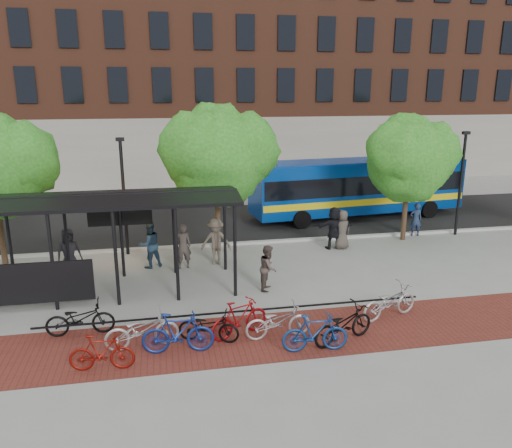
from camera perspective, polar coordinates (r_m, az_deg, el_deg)
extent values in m
plane|color=#9E9E99|center=(20.20, 5.32, -5.44)|extent=(160.00, 160.00, 0.00)
cube|color=black|center=(27.59, 0.73, 0.36)|extent=(160.00, 8.00, 0.01)
cube|color=#B7B7B2|center=(23.83, 2.67, -1.96)|extent=(160.00, 0.25, 0.12)
cube|color=maroon|center=(15.30, 3.26, -12.50)|extent=(24.00, 3.00, 0.01)
cube|color=black|center=(15.86, -2.21, -11.44)|extent=(12.00, 0.05, 0.95)
cube|color=brown|center=(46.80, 8.77, 18.69)|extent=(55.00, 14.00, 20.00)
cube|color=#7A664C|center=(59.58, -22.79, 21.83)|extent=(22.00, 22.00, 30.00)
cylinder|color=black|center=(20.52, -26.34, -1.82)|extent=(0.12, 0.12, 3.30)
cylinder|color=black|center=(17.53, -22.25, -4.11)|extent=(0.12, 0.12, 3.30)
cylinder|color=black|center=(20.06, -20.84, -1.58)|extent=(0.12, 0.12, 3.30)
cylinder|color=black|center=(17.23, -15.72, -3.84)|extent=(0.12, 0.12, 3.30)
cylinder|color=black|center=(19.80, -15.14, -1.31)|extent=(0.12, 0.12, 3.30)
cylinder|color=black|center=(17.16, -9.05, -3.52)|extent=(0.12, 0.12, 3.30)
cylinder|color=black|center=(19.74, -9.35, -1.02)|extent=(0.12, 0.12, 3.30)
cylinder|color=black|center=(17.32, -2.42, -3.16)|extent=(0.12, 0.12, 3.30)
cylinder|color=black|center=(19.88, -3.58, -0.72)|extent=(0.12, 0.12, 3.30)
cube|color=black|center=(17.93, -25.21, -6.23)|extent=(4.50, 0.08, 1.40)
cube|color=black|center=(17.50, -19.24, 2.29)|extent=(10.60, 1.65, 0.29)
cube|color=black|center=(18.85, -18.68, 3.24)|extent=(10.60, 1.65, 0.29)
cube|color=black|center=(19.61, -18.32, 2.51)|extent=(9.00, 0.10, 0.40)
cube|color=black|center=(19.70, -15.27, 0.86)|extent=(2.40, 0.12, 0.70)
cube|color=#FF7200|center=(19.78, -15.25, 0.92)|extent=(2.20, 0.02, 0.55)
cylinder|color=#382619|center=(23.18, -27.06, -1.26)|extent=(0.24, 0.24, 2.38)
sphere|color=#23691C|center=(22.50, -25.43, 6.56)|extent=(3.20, 3.20, 3.20)
cylinder|color=#382619|center=(22.33, -4.38, 0.03)|extent=(0.24, 0.24, 2.52)
sphere|color=#23691C|center=(21.74, -4.54, 7.52)|extent=(4.20, 4.20, 4.20)
sphere|color=#23691C|center=(22.03, -1.87, 8.45)|extent=(3.36, 3.36, 3.36)
sphere|color=#23691C|center=(21.31, -6.74, 8.39)|extent=(3.15, 3.15, 3.15)
sphere|color=#23691C|center=(22.05, -4.44, 9.73)|extent=(2.94, 2.94, 2.94)
cylinder|color=#382619|center=(24.98, 16.59, 0.79)|extent=(0.24, 0.24, 2.27)
sphere|color=#23691C|center=(24.48, 17.07, 6.82)|extent=(3.80, 3.80, 3.80)
sphere|color=#23691C|center=(25.07, 18.85, 7.55)|extent=(3.04, 3.04, 3.04)
sphere|color=#23691C|center=(23.81, 15.84, 7.66)|extent=(2.85, 2.85, 2.85)
sphere|color=#23691C|center=(24.78, 16.99, 8.79)|extent=(2.66, 2.66, 2.66)
cylinder|color=black|center=(22.25, -14.83, 2.79)|extent=(0.14, 0.14, 5.00)
cube|color=black|center=(21.86, -15.29, 9.32)|extent=(0.35, 0.20, 0.15)
cylinder|color=black|center=(26.45, 22.32, 4.09)|extent=(0.14, 0.14, 5.00)
cube|color=black|center=(26.12, 22.89, 9.57)|extent=(0.35, 0.20, 0.15)
cube|color=#083793|center=(28.60, 11.55, 4.35)|extent=(12.30, 3.87, 2.77)
cube|color=black|center=(28.56, 11.58, 4.80)|extent=(12.07, 3.88, 1.01)
cube|color=yellow|center=(28.74, 11.48, 3.02)|extent=(12.19, 3.91, 0.35)
cube|color=#083793|center=(28.38, 11.70, 7.00)|extent=(12.03, 3.58, 0.18)
cylinder|color=black|center=(26.12, 5.25, 0.51)|extent=(0.99, 0.38, 0.97)
cylinder|color=black|center=(28.48, 3.28, 1.81)|extent=(0.99, 0.38, 0.97)
cylinder|color=black|center=(29.84, 19.17, 1.60)|extent=(0.99, 0.38, 0.97)
cylinder|color=black|center=(31.94, 16.45, 2.68)|extent=(0.99, 0.38, 0.97)
imported|color=black|center=(15.94, -19.46, -10.15)|extent=(2.00, 0.73, 1.04)
imported|color=maroon|center=(13.94, -17.22, -13.84)|extent=(1.73, 0.63, 1.02)
imported|color=#B1B1B4|center=(14.72, -12.91, -11.70)|extent=(2.16, 1.00, 1.09)
imported|color=navy|center=(14.24, -8.91, -12.21)|extent=(2.04, 0.71, 1.20)
imported|color=black|center=(14.77, -5.44, -11.58)|extent=(1.91, 1.19, 0.95)
imported|color=maroon|center=(14.96, -1.90, -10.71)|extent=(1.97, 1.25, 1.15)
imported|color=#ADADB0|center=(14.91, 2.53, -11.05)|extent=(2.01, 0.80, 1.04)
imported|color=navy|center=(14.26, 6.77, -12.27)|extent=(1.91, 0.67, 1.12)
imported|color=black|center=(14.87, 9.95, -11.23)|extent=(2.22, 1.45, 1.10)
imported|color=#B1B1B3|center=(16.64, 15.00, -8.55)|extent=(2.22, 1.32, 1.10)
imported|color=black|center=(20.71, -20.58, -3.06)|extent=(1.09, 0.90, 1.91)
imported|color=#413834|center=(20.41, -8.35, -2.53)|extent=(0.74, 0.54, 1.87)
imported|color=#22394F|center=(20.73, -12.07, -2.30)|extent=(1.18, 1.07, 1.96)
imported|color=#65584B|center=(20.73, -4.59, -2.01)|extent=(1.38, 0.98, 1.95)
imported|color=black|center=(22.91, 8.92, -0.44)|extent=(1.87, 0.75, 1.96)
imported|color=#443E37|center=(22.98, 9.80, -0.63)|extent=(0.98, 0.73, 1.81)
imported|color=navy|center=(25.89, 17.79, 0.49)|extent=(0.66, 0.48, 1.66)
imported|color=#4E3F3A|center=(18.13, 1.42, -5.00)|extent=(0.90, 1.00, 1.68)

